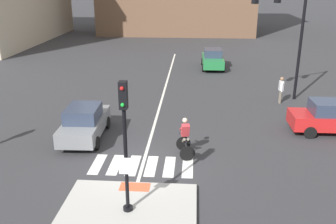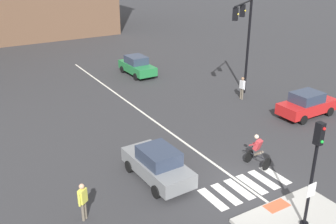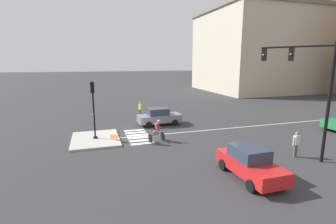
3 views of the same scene
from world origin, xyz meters
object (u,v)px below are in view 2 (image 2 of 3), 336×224
Objects in this scene: traffic_light_mast at (245,32)px; cyclist at (258,150)px; car_red_cross_right at (307,104)px; signal_pole at (314,166)px; car_green_eastbound_distant at (137,66)px; pedestrian_at_curb_left at (83,199)px; car_grey_westbound_near at (158,164)px; pedestrian_waiting_far_side at (242,86)px.

traffic_light_mast is 4.24× the size of cyclist.
signal_pole is at bearing -139.68° from car_red_cross_right.
car_green_eastbound_distant is 2.47× the size of pedestrian_at_curb_left.
car_green_eastbound_distant is at bearing 66.46° from car_grey_westbound_near.
car_green_eastbound_distant is (-5.37, 13.84, 0.00)m from car_red_cross_right.
car_green_eastbound_distant is at bearing 56.99° from pedestrian_at_curb_left.
car_green_eastbound_distant is 2.46× the size of cyclist.
pedestrian_at_curb_left and pedestrian_waiting_far_side have the same top height.
car_grey_westbound_near is (-3.14, 5.99, -1.98)m from signal_pole.
signal_pole reaches higher than car_red_cross_right.
traffic_light_mast is 4.26× the size of pedestrian_at_curb_left.
car_grey_westbound_near is at bearing -149.73° from pedestrian_waiting_far_side.
car_grey_westbound_near is 16.84m from car_green_eastbound_distant.
traffic_light_mast is (7.47, 12.40, 2.07)m from signal_pole.
pedestrian_at_curb_left is at bearing -153.62° from pedestrian_waiting_far_side.
traffic_light_mast is at bearing 31.09° from car_grey_westbound_near.
traffic_light_mast reaches higher than car_red_cross_right.
pedestrian_waiting_far_side is at bearing 26.38° from pedestrian_at_curb_left.
car_red_cross_right and car_green_eastbound_distant have the same top height.
pedestrian_at_curb_left is at bearing -123.01° from car_green_eastbound_distant.
pedestrian_waiting_far_side is at bearing 53.44° from cyclist.
car_red_cross_right is at bearing 7.53° from car_grey_westbound_near.
car_red_cross_right is at bearing 23.06° from cyclist.
pedestrian_waiting_far_side is (-0.09, -0.26, -3.88)m from traffic_light_mast.
cyclist is at bearing -126.07° from traffic_light_mast.
signal_pole is 14.62m from traffic_light_mast.
pedestrian_at_curb_left is at bearing -165.18° from car_grey_westbound_near.
pedestrian_waiting_far_side is at bearing 30.27° from car_grey_westbound_near.
traffic_light_mast is 16.85m from pedestrian_at_curb_left.
pedestrian_at_curb_left is at bearing 145.31° from signal_pole.
pedestrian_waiting_far_side reaches higher than car_red_cross_right.
signal_pole reaches higher than pedestrian_waiting_far_side.
pedestrian_at_curb_left is (-3.99, -1.06, 0.17)m from car_grey_westbound_near.
signal_pole is 8.86m from pedestrian_at_curb_left.
signal_pole is 2.62× the size of pedestrian_waiting_far_side.
pedestrian_at_curb_left reaches higher than car_green_eastbound_distant.
cyclist is at bearing -2.68° from pedestrian_at_curb_left.
cyclist is at bearing -126.56° from pedestrian_waiting_far_side.
car_grey_westbound_near is at bearing -148.91° from traffic_light_mast.
traffic_light_mast is 4.26× the size of pedestrian_waiting_far_side.
car_grey_westbound_near is 12.19m from pedestrian_waiting_far_side.
signal_pole is 21.82m from car_green_eastbound_distant.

